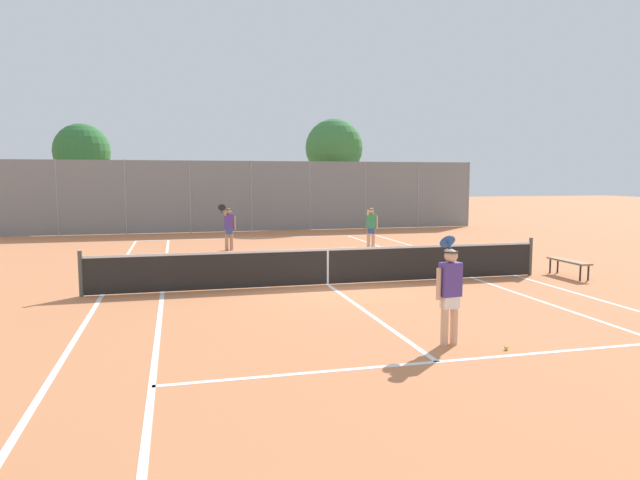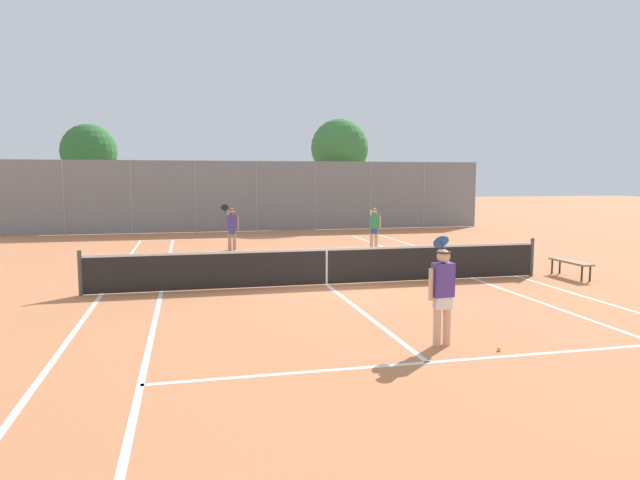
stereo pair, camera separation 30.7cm
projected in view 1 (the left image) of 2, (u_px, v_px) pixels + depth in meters
The scene contains 13 objects.
ground_plane at pixel (328, 285), 14.74m from camera, with size 120.00×120.00×0.00m, color #CC7A4C.
court_line_markings at pixel (328, 285), 14.74m from camera, with size 11.10×23.90×0.01m.
tennis_net at pixel (328, 265), 14.69m from camera, with size 12.00×0.10×1.07m.
player_near_side at pixel (450, 290), 9.37m from camera, with size 0.61×0.77×1.77m.
player_far_left at pixel (229, 226), 21.58m from camera, with size 0.69×0.73×1.77m.
player_far_right at pixel (371, 226), 21.86m from camera, with size 0.52×0.47×1.60m.
loose_tennis_ball_0 at pixel (506, 348), 9.17m from camera, with size 0.07×0.07×0.07m, color #D1DB33.
loose_tennis_ball_1 at pixel (143, 273), 16.32m from camera, with size 0.07×0.07×0.07m, color #D1DB33.
loose_tennis_ball_3 at pixel (255, 239), 25.37m from camera, with size 0.07×0.07×0.07m, color #D1DB33.
courtside_bench at pixel (569, 262), 15.90m from camera, with size 0.36×1.50×0.47m.
back_fence at pixel (251, 196), 29.13m from camera, with size 24.62×0.08×3.61m.
tree_behind_left at pixel (83, 153), 30.00m from camera, with size 2.91×2.91×5.58m.
tree_behind_right at pixel (335, 150), 32.09m from camera, with size 3.22×3.22×6.02m.
Camera 1 is at (-3.75, -14.04, 2.77)m, focal length 32.00 mm.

